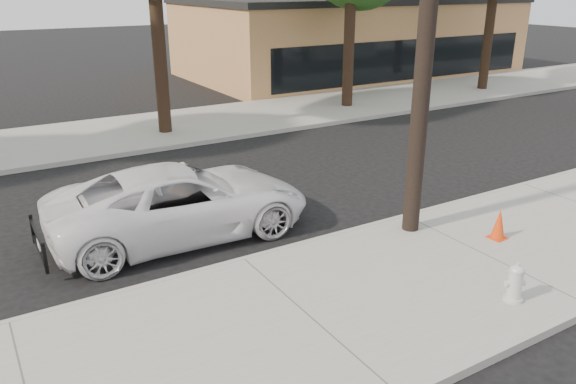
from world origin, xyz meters
name	(u,v)px	position (x,y,z in m)	size (l,w,h in m)	color
ground	(200,226)	(0.00, 0.00, 0.00)	(120.00, 120.00, 0.00)	black
near_sidewalk	(307,318)	(0.00, -4.30, 0.07)	(90.00, 4.40, 0.15)	gray
far_sidewalk	(102,137)	(0.00, 8.50, 0.07)	(90.00, 5.00, 0.15)	gray
curb_near	(244,262)	(0.00, -2.10, 0.07)	(90.00, 0.12, 0.16)	#9E9B93
building_main	(349,38)	(16.00, 16.00, 2.00)	(18.00, 10.00, 4.00)	#B07A49
police_cruiser	(181,202)	(-0.47, -0.21, 0.74)	(2.47, 5.36, 1.49)	white
fire_hydrant	(515,284)	(3.07, -5.68, 0.45)	(0.34, 0.31, 0.63)	silver
traffic_cone	(499,224)	(4.79, -3.95, 0.45)	(0.34, 0.34, 0.62)	#E73C0C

